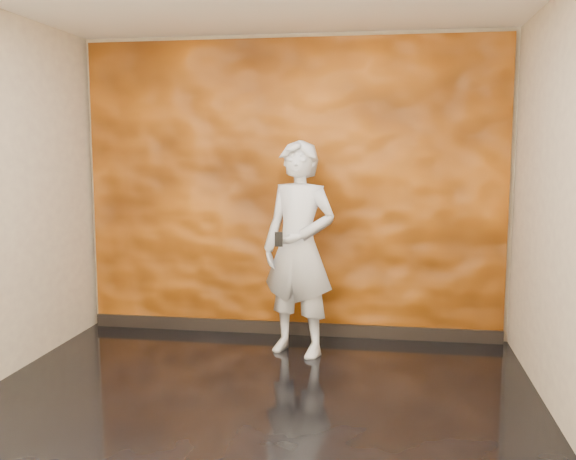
# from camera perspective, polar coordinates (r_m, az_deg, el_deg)

# --- Properties ---
(room) EXTENTS (4.02, 4.02, 2.81)m
(room) POSITION_cam_1_polar(r_m,az_deg,el_deg) (4.06, -3.89, 2.16)
(room) COLOR black
(room) RESTS_ON ground
(feature_wall) EXTENTS (3.90, 0.06, 2.75)m
(feature_wall) POSITION_cam_1_polar(r_m,az_deg,el_deg) (5.99, 0.30, 3.63)
(feature_wall) COLOR #C86110
(feature_wall) RESTS_ON ground
(baseboard) EXTENTS (3.90, 0.04, 0.12)m
(baseboard) POSITION_cam_1_polar(r_m,az_deg,el_deg) (6.17, 0.24, -8.72)
(baseboard) COLOR black
(baseboard) RESTS_ON ground
(man) EXTENTS (0.78, 0.65, 1.83)m
(man) POSITION_cam_1_polar(r_m,az_deg,el_deg) (5.45, 0.98, -1.67)
(man) COLOR #ACB1BD
(man) RESTS_ON ground
(phone) EXTENTS (0.06, 0.01, 0.12)m
(phone) POSITION_cam_1_polar(r_m,az_deg,el_deg) (5.20, -0.83, -0.83)
(phone) COLOR black
(phone) RESTS_ON man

